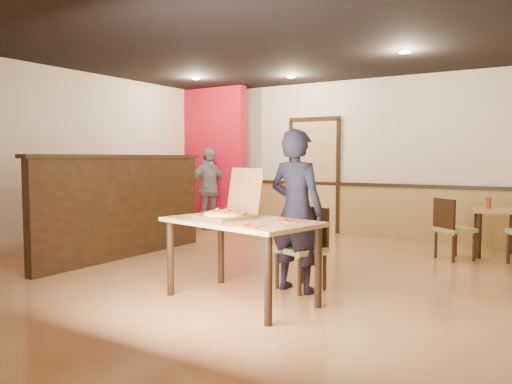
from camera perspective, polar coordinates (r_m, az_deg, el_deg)
floor at (r=6.23m, az=-0.36°, el=-9.07°), size 7.00×7.00×0.00m
ceiling at (r=6.22m, az=-0.37°, el=16.92°), size 7.00×7.00×0.00m
wall_back at (r=9.22m, az=11.32°, el=3.87°), size 7.00×0.00×7.00m
wall_left at (r=8.46m, az=-20.90°, el=3.68°), size 0.00×7.00×7.00m
wainscot_back at (r=9.24m, az=11.17°, el=-2.03°), size 7.00×0.04×0.90m
chair_rail_back at (r=9.19m, az=11.17°, el=0.87°), size 7.00×0.06×0.06m
back_door at (r=9.50m, az=6.68°, el=1.81°), size 0.90×0.06×2.10m
booth_partition at (r=7.22m, az=-14.80°, el=-1.48°), size 0.20×3.10×1.44m
red_accent_panel at (r=10.19m, az=-5.21°, el=3.93°), size 1.60×0.20×2.78m
spot_a at (r=8.97m, az=-6.86°, el=12.76°), size 0.14×0.14×0.02m
spot_b at (r=8.74m, az=4.03°, el=13.02°), size 0.14×0.14×0.02m
spot_c at (r=7.02m, az=16.65°, el=15.10°), size 0.14×0.14×0.02m
main_table at (r=4.86m, az=-1.71°, el=-4.46°), size 1.64×1.14×0.80m
diner_chair at (r=5.39m, az=5.66°, el=-5.97°), size 0.56×0.56×0.87m
side_chair_left at (r=7.34m, az=21.44°, el=-3.68°), size 0.59×0.59×0.85m
side_table at (r=7.86m, az=25.75°, el=-2.99°), size 0.75×0.75×0.68m
diner at (r=5.23m, az=4.63°, el=-2.15°), size 0.66×0.47×1.70m
passerby at (r=9.78m, az=-5.46°, el=0.40°), size 0.69×1.01×1.59m
pizza_box at (r=4.96m, az=-3.16°, el=-2.27°), size 0.58×0.65×0.49m
pizza at (r=4.93m, az=-3.61°, el=-2.49°), size 0.51×0.51×0.03m
napkin_near at (r=4.38m, az=-0.81°, el=-3.89°), size 0.24×0.24×0.01m
napkin_far at (r=4.72m, az=3.78°, el=-3.33°), size 0.24×0.24×0.01m
condiment at (r=7.88m, az=25.04°, el=-1.13°), size 0.06×0.06×0.16m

